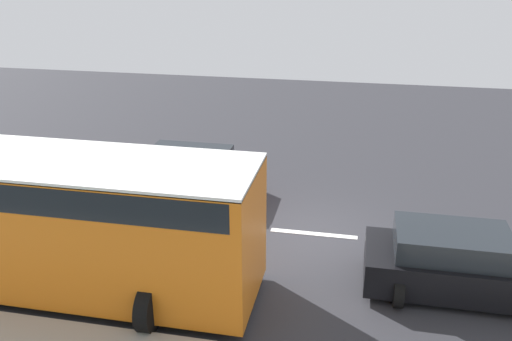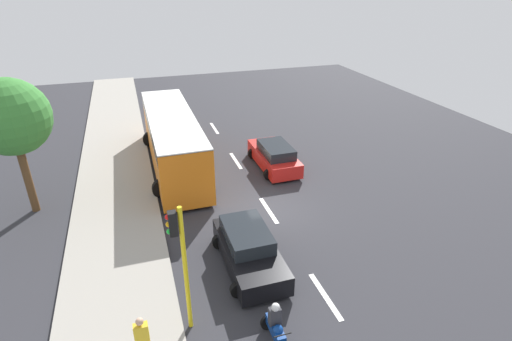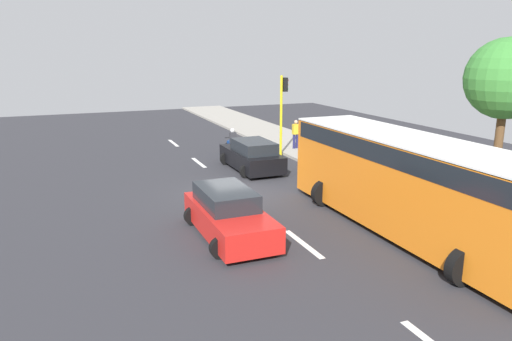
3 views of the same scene
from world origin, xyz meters
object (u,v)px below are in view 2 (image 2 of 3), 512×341
object	(u,v)px
traffic_light_corner	(180,254)
street_tree_north	(10,118)
car_red	(274,156)
city_bus	(173,137)
car_black	(249,250)
motorcycle	(276,327)
pedestrian_near_signal	(143,339)

from	to	relation	value
traffic_light_corner	street_tree_north	size ratio (longest dim) A/B	0.70
car_red	street_tree_north	world-z (taller)	street_tree_north
city_bus	car_black	bearing A→B (deg)	98.84
car_black	street_tree_north	bearing A→B (deg)	-39.13
city_bus	car_red	bearing A→B (deg)	160.42
traffic_light_corner	city_bus	bearing A→B (deg)	-95.77
car_black	motorcycle	size ratio (longest dim) A/B	2.90
pedestrian_near_signal	traffic_light_corner	world-z (taller)	traffic_light_corner
city_bus	pedestrian_near_signal	xyz separation A→B (m)	(2.61, 13.31, -0.79)
motorcycle	pedestrian_near_signal	xyz separation A→B (m)	(3.84, -0.42, 0.42)
car_black	car_red	world-z (taller)	same
city_bus	street_tree_north	size ratio (longest dim) A/B	1.72
car_black	traffic_light_corner	world-z (taller)	traffic_light_corner
car_red	city_bus	size ratio (longest dim) A/B	0.41
car_black	city_bus	size ratio (longest dim) A/B	0.40
car_black	street_tree_north	world-z (taller)	street_tree_north
car_red	pedestrian_near_signal	distance (m)	13.96
motorcycle	street_tree_north	distance (m)	14.21
city_bus	traffic_light_corner	world-z (taller)	traffic_light_corner
car_red	city_bus	world-z (taller)	city_bus
car_black	pedestrian_near_signal	xyz separation A→B (m)	(4.15, 3.39, 0.35)
car_black	pedestrian_near_signal	size ratio (longest dim) A/B	2.62
car_red	motorcycle	size ratio (longest dim) A/B	2.96
car_black	traffic_light_corner	size ratio (longest dim) A/B	0.99
city_bus	pedestrian_near_signal	world-z (taller)	city_bus
city_bus	street_tree_north	world-z (taller)	street_tree_north
city_bus	motorcycle	xyz separation A→B (m)	(-1.24, 13.72, -1.20)
traffic_light_corner	street_tree_north	distance (m)	11.15
city_bus	street_tree_north	distance (m)	8.15
car_red	street_tree_north	distance (m)	13.23
car_black	car_red	bearing A→B (deg)	-116.60
motorcycle	street_tree_north	world-z (taller)	street_tree_north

